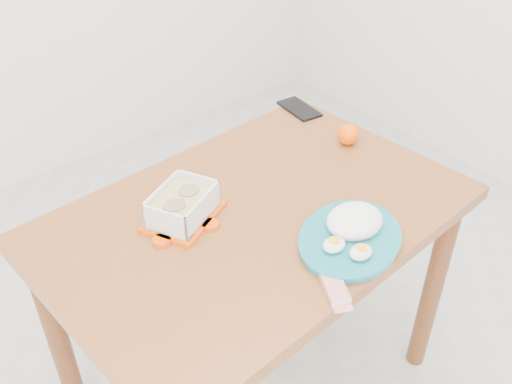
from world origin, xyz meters
TOP-DOWN VIEW (x-y plane):
  - dining_table at (0.01, 0.06)m, footprint 1.14×0.80m
  - food_container at (-0.15, 0.16)m, footprint 0.24×0.22m
  - orange_fruit at (0.44, 0.14)m, footprint 0.07×0.07m
  - rice_plate at (0.12, -0.17)m, footprint 0.39×0.39m
  - candy_bar at (-0.02, -0.23)m, footprint 0.12×0.18m
  - smartphone at (0.47, 0.40)m, footprint 0.10×0.17m

SIDE VIEW (x-z plane):
  - dining_table at x=0.01m, z-range 0.26..1.01m
  - smartphone at x=0.47m, z-range 0.75..0.76m
  - candy_bar at x=-0.02m, z-range 0.75..0.77m
  - rice_plate at x=0.12m, z-range 0.74..0.82m
  - orange_fruit at x=0.44m, z-range 0.75..0.82m
  - food_container at x=-0.15m, z-range 0.75..0.83m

